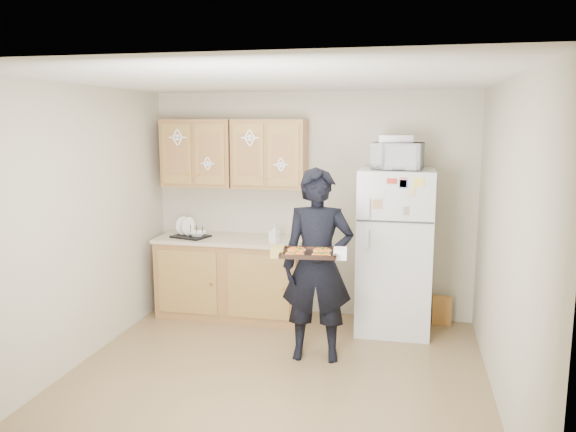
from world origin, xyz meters
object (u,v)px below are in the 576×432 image
(dish_rack, at_px, (191,231))
(baking_tray, at_px, (309,254))
(refrigerator, at_px, (395,251))
(microwave, at_px, (398,156))
(person, at_px, (318,265))

(dish_rack, bearing_deg, baking_tray, -36.97)
(refrigerator, relative_size, microwave, 3.47)
(person, bearing_deg, refrigerator, 47.47)
(microwave, height_order, dish_rack, microwave)
(baking_tray, xyz_separation_m, microwave, (0.69, 1.14, 0.77))
(person, relative_size, microwave, 3.62)
(microwave, xyz_separation_m, dish_rack, (-2.24, 0.03, -0.86))
(person, xyz_separation_m, microwave, (0.66, 0.84, 0.95))
(person, bearing_deg, dish_rack, 145.44)
(person, distance_m, microwave, 1.43)
(refrigerator, height_order, microwave, microwave)
(refrigerator, bearing_deg, person, -126.74)
(baking_tray, distance_m, dish_rack, 1.94)
(baking_tray, height_order, dish_rack, baking_tray)
(baking_tray, bearing_deg, dish_rack, 137.24)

